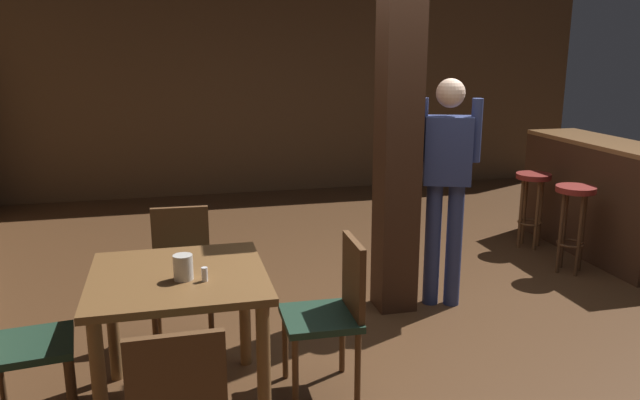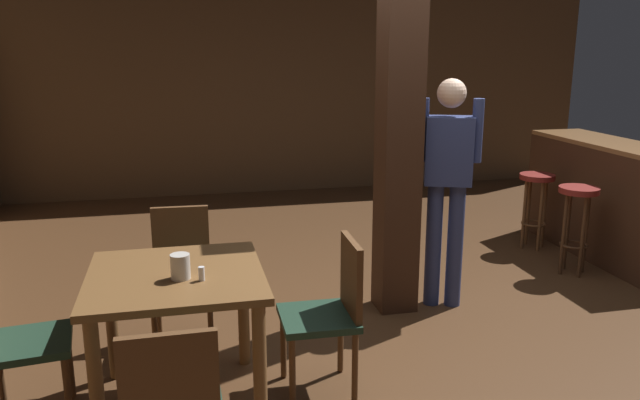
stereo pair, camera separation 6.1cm
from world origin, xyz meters
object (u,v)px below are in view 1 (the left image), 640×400
object	(u,v)px
standing_person	(447,177)
chair_west	(12,338)
bar_stool_near	(574,209)
bar_counter	(593,197)
chair_north	(182,269)
napkin_cup	(183,267)
salt_shaker	(205,274)
dining_table	(179,298)
bar_stool_mid	(532,193)
chair_east	(333,307)

from	to	relation	value
standing_person	chair_west	bearing A→B (deg)	-160.83
bar_stool_near	bar_counter	bearing A→B (deg)	39.87
chair_north	napkin_cup	bearing A→B (deg)	-90.06
chair_north	salt_shaker	world-z (taller)	chair_north
dining_table	chair_west	size ratio (longest dim) A/B	1.03
dining_table	napkin_cup	bearing A→B (deg)	-72.64
dining_table	salt_shaker	xyz separation A→B (m)	(0.13, -0.14, 0.17)
bar_stool_mid	chair_east	bearing A→B (deg)	-140.81
chair_north	bar_stool_near	xyz separation A→B (m)	(3.33, 0.53, 0.07)
napkin_cup	standing_person	bearing A→B (deg)	28.61
chair_west	standing_person	distance (m)	3.01
napkin_cup	chair_north	bearing A→B (deg)	89.94
dining_table	salt_shaker	world-z (taller)	salt_shaker
napkin_cup	standing_person	world-z (taller)	standing_person
chair_north	standing_person	size ratio (longest dim) A/B	0.52
napkin_cup	salt_shaker	size ratio (longest dim) A/B	1.78
salt_shaker	standing_person	distance (m)	2.16
dining_table	chair_west	world-z (taller)	chair_west
bar_stool_near	standing_person	bearing A→B (deg)	-164.86
chair_east	standing_person	size ratio (longest dim) A/B	0.52
salt_shaker	chair_west	bearing A→B (deg)	171.97
bar_stool_near	dining_table	bearing A→B (deg)	-158.16
bar_counter	standing_person	bearing A→B (deg)	-157.08
bar_counter	chair_east	bearing A→B (deg)	-149.26
chair_west	bar_counter	xyz separation A→B (m)	(4.71, 1.78, 0.05)
chair_west	bar_stool_mid	size ratio (longest dim) A/B	1.20
bar_stool_near	chair_north	bearing A→B (deg)	-170.98
chair_east	salt_shaker	world-z (taller)	chair_east
dining_table	standing_person	distance (m)	2.23
salt_shaker	standing_person	size ratio (longest dim) A/B	0.04
napkin_cup	salt_shaker	xyz separation A→B (m)	(0.10, -0.05, -0.03)
bar_counter	bar_stool_near	size ratio (longest dim) A/B	2.32
salt_shaker	bar_counter	bearing A→B (deg)	27.12
chair_east	bar_counter	world-z (taller)	bar_counter
chair_west	bar_counter	bearing A→B (deg)	20.71
chair_east	standing_person	xyz separation A→B (m)	(1.13, 1.00, 0.50)
chair_north	bar_stool_near	world-z (taller)	chair_north
salt_shaker	bar_stool_mid	distance (m)	3.96
salt_shaker	bar_stool_mid	xyz separation A→B (m)	(3.28, 2.21, -0.26)
dining_table	chair_north	world-z (taller)	chair_north
chair_west	salt_shaker	world-z (taller)	chair_west
chair_west	standing_person	size ratio (longest dim) A/B	0.52
chair_west	chair_east	bearing A→B (deg)	-0.77
standing_person	bar_stool_near	bearing A→B (deg)	15.14
salt_shaker	dining_table	bearing A→B (deg)	133.05
bar_stool_near	bar_stool_mid	size ratio (longest dim) A/B	1.04
standing_person	bar_stool_mid	xyz separation A→B (m)	(1.44, 1.09, -0.45)
chair_north	chair_east	xyz separation A→B (m)	(0.81, -0.85, 0.00)
bar_counter	bar_stool_near	distance (m)	0.67
napkin_cup	bar_stool_near	xyz separation A→B (m)	(3.33, 1.44, -0.27)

